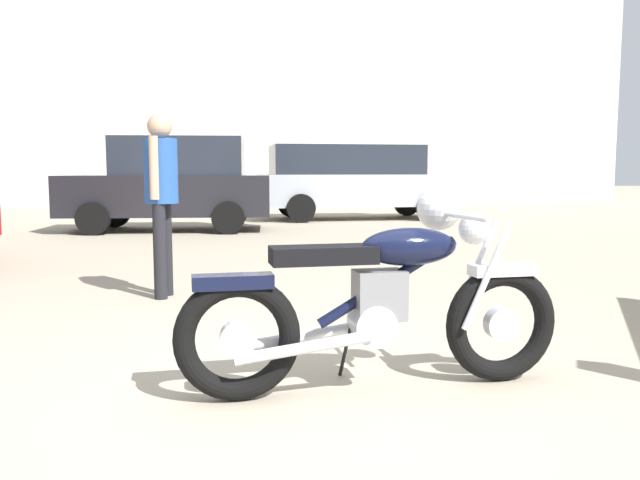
{
  "coord_description": "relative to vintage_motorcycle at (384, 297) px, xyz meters",
  "views": [
    {
      "loc": [
        -0.54,
        -3.17,
        1.16
      ],
      "look_at": [
        0.28,
        1.33,
        0.66
      ],
      "focal_mm": 36.05,
      "sensor_mm": 36.0,
      "label": 1
    }
  ],
  "objects": [
    {
      "name": "ground_plane",
      "position": [
        -0.39,
        -0.04,
        -0.49
      ],
      "size": [
        80.0,
        80.0,
        0.0
      ],
      "primitive_type": "plane",
      "color": "tan"
    },
    {
      "name": "vintage_motorcycle",
      "position": [
        0.0,
        0.0,
        0.0
      ],
      "size": [
        2.08,
        0.74,
        1.07
      ],
      "rotation": [
        0.0,
        0.0,
        0.04
      ],
      "color": "black",
      "rests_on": "ground_plane"
    },
    {
      "name": "bystander",
      "position": [
        -1.3,
        2.75,
        0.53
      ],
      "size": [
        0.3,
        0.45,
        1.66
      ],
      "rotation": [
        0.0,
        0.0,
        6.03
      ],
      "color": "black",
      "rests_on": "ground_plane"
    },
    {
      "name": "silver_sedan_mid",
      "position": [
        -1.51,
        9.46,
        0.43
      ],
      "size": [
        4.05,
        2.13,
        1.78
      ],
      "rotation": [
        0.0,
        0.0,
        3.04
      ],
      "color": "black",
      "rests_on": "ground_plane"
    },
    {
      "name": "red_hatchback_near",
      "position": [
        2.6,
        11.72,
        0.45
      ],
      "size": [
        4.71,
        2.0,
        1.74
      ],
      "rotation": [
        0.0,
        0.0,
        -0.01
      ],
      "color": "black",
      "rests_on": "ground_plane"
    },
    {
      "name": "industrial_building",
      "position": [
        3.51,
        26.14,
        4.73
      ],
      "size": [
        23.36,
        14.54,
        20.83
      ],
      "rotation": [
        0.0,
        0.0,
        0.03
      ],
      "color": "beige",
      "rests_on": "ground_plane"
    }
  ]
}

